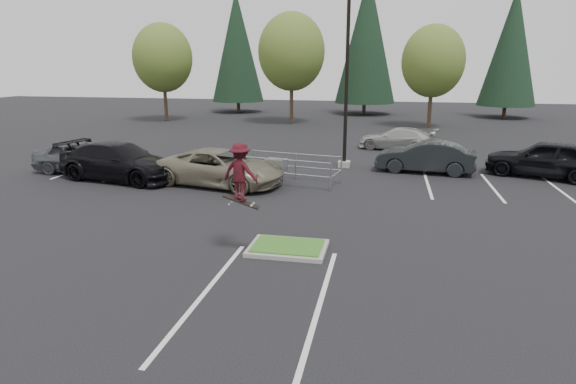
% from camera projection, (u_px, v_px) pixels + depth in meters
% --- Properties ---
extents(ground, '(120.00, 120.00, 0.00)m').
position_uv_depth(ground, '(288.00, 250.00, 13.76)').
color(ground, black).
rests_on(ground, ground).
extents(grass_median, '(2.20, 1.60, 0.16)m').
position_uv_depth(grass_median, '(288.00, 248.00, 13.74)').
color(grass_median, gray).
rests_on(grass_median, ground).
extents(stall_lines, '(22.62, 17.60, 0.01)m').
position_uv_depth(stall_lines, '(285.00, 194.00, 19.73)').
color(stall_lines, silver).
rests_on(stall_lines, ground).
extents(light_pole, '(0.70, 0.60, 10.12)m').
position_uv_depth(light_pole, '(347.00, 77.00, 23.86)').
color(light_pole, gray).
rests_on(light_pole, ground).
extents(decid_a, '(5.44, 5.44, 8.91)m').
position_uv_depth(decid_a, '(163.00, 60.00, 44.30)').
color(decid_a, '#38281C').
rests_on(decid_a, ground).
extents(decid_b, '(5.89, 5.89, 9.64)m').
position_uv_depth(decid_b, '(292.00, 54.00, 42.30)').
color(decid_b, '#38281C').
rests_on(decid_b, ground).
extents(decid_c, '(5.12, 5.12, 8.38)m').
position_uv_depth(decid_c, '(433.00, 64.00, 39.48)').
color(decid_c, '#38281C').
rests_on(decid_c, ground).
extents(conif_a, '(5.72, 5.72, 13.00)m').
position_uv_depth(conif_a, '(237.00, 46.00, 52.56)').
color(conif_a, '#38281C').
rests_on(conif_a, ground).
extents(conif_b, '(6.38, 6.38, 14.50)m').
position_uv_depth(conif_b, '(367.00, 38.00, 50.09)').
color(conif_b, '#38281C').
rests_on(conif_b, ground).
extents(conif_c, '(5.50, 5.50, 12.50)m').
position_uv_depth(conif_c, '(512.00, 47.00, 46.65)').
color(conif_c, '#38281C').
rests_on(conif_c, ground).
extents(cart_corral, '(4.61, 2.36, 1.25)m').
position_uv_depth(cart_corral, '(279.00, 165.00, 21.63)').
color(cart_corral, '#989BA1').
rests_on(cart_corral, ground).
extents(skateboarder, '(1.13, 0.80, 1.81)m').
position_uv_depth(skateboarder, '(241.00, 172.00, 12.96)').
color(skateboarder, black).
rests_on(skateboarder, ground).
extents(car_l_tan, '(6.09, 3.74, 1.57)m').
position_uv_depth(car_l_tan, '(220.00, 167.00, 21.07)').
color(car_l_tan, '#79715C').
rests_on(car_l_tan, ground).
extents(car_l_black, '(6.24, 3.43, 1.71)m').
position_uv_depth(car_l_black, '(118.00, 161.00, 22.01)').
color(car_l_black, black).
rests_on(car_l_black, ground).
extents(car_l_grey, '(4.58, 1.90, 1.55)m').
position_uv_depth(car_l_grey, '(81.00, 157.00, 23.50)').
color(car_l_grey, '#4C4F53').
rests_on(car_l_grey, ground).
extents(car_r_charc, '(4.88, 2.21, 1.55)m').
position_uv_depth(car_r_charc, '(425.00, 157.00, 23.56)').
color(car_r_charc, black).
rests_on(car_r_charc, ground).
extents(car_r_black, '(5.65, 3.94, 1.79)m').
position_uv_depth(car_r_black, '(547.00, 159.00, 22.45)').
color(car_r_black, black).
rests_on(car_r_black, ground).
extents(car_far_silver, '(5.03, 2.85, 1.38)m').
position_uv_depth(car_far_silver, '(398.00, 139.00, 29.98)').
color(car_far_silver, '#B2B1AC').
rests_on(car_far_silver, ground).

